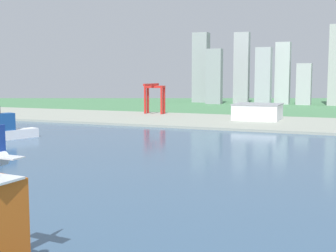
# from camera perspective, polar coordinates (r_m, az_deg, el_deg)

# --- Properties ---
(ground_plane) EXTENTS (2400.00, 2400.00, 0.00)m
(ground_plane) POSITION_cam_1_polar(r_m,az_deg,el_deg) (294.17, 4.53, -3.37)
(ground_plane) COLOR #487E50
(water_bay) EXTENTS (840.00, 360.00, 0.15)m
(water_bay) POSITION_cam_1_polar(r_m,az_deg,el_deg) (238.64, 0.14, -5.61)
(water_bay) COLOR #385675
(water_bay) RESTS_ON ground
(industrial_pier) EXTENTS (840.00, 140.00, 2.50)m
(industrial_pier) POSITION_cam_1_polar(r_m,az_deg,el_deg) (477.05, 11.47, 0.39)
(industrial_pier) COLOR #969C8D
(industrial_pier) RESTS_ON ground
(ferry_boat) EXTENTS (26.25, 49.02, 26.23)m
(ferry_boat) POSITION_cam_1_polar(r_m,az_deg,el_deg) (373.35, -19.52, -0.49)
(ferry_boat) COLOR white
(ferry_boat) RESTS_ON water_bay
(port_crane_red) EXTENTS (24.30, 40.64, 37.15)m
(port_crane_red) POSITION_cam_1_polar(r_m,az_deg,el_deg) (561.11, -1.74, 4.26)
(port_crane_red) COLOR red
(port_crane_red) RESTS_ON industrial_pier
(warehouse_main) EXTENTS (48.10, 42.27, 17.05)m
(warehouse_main) POSITION_cam_1_polar(r_m,az_deg,el_deg) (496.11, 11.07, 1.76)
(warehouse_main) COLOR white
(warehouse_main) RESTS_ON industrial_pier
(distant_skyline) EXTENTS (296.60, 63.94, 144.89)m
(distant_skyline) POSITION_cam_1_polar(r_m,az_deg,el_deg) (811.55, 12.98, 6.77)
(distant_skyline) COLOR #949A9E
(distant_skyline) RESTS_ON ground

